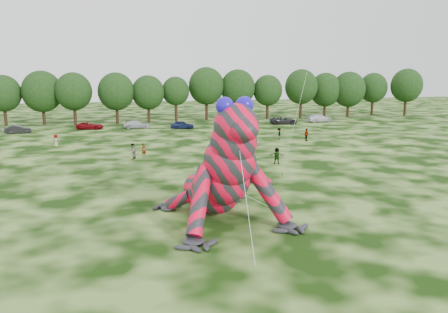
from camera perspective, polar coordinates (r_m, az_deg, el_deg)
name	(u,v)px	position (r m, az deg, el deg)	size (l,w,h in m)	color
ground	(282,211)	(30.77, 7.54, -7.05)	(240.00, 240.00, 0.00)	#16330A
inflatable_gecko	(209,154)	(29.49, -1.92, 0.39)	(13.65, 16.21, 8.11)	#F30931
tree_4	(4,100)	(87.91, -26.81, 6.56)	(6.22, 5.60, 9.06)	black
tree_5	(43,98)	(86.47, -22.62, 7.09)	(7.16, 6.44, 9.80)	black
tree_6	(74,99)	(84.14, -19.00, 7.14)	(6.52, 5.86, 9.49)	black
tree_7	(116,98)	(84.03, -13.87, 7.40)	(6.68, 6.01, 9.48)	black
tree_8	(148,99)	(84.50, -9.85, 7.40)	(6.14, 5.53, 8.94)	black
tree_9	(176,99)	(85.46, -6.31, 7.44)	(5.27, 4.74, 8.68)	black
tree_10	(206,94)	(87.74, -2.31, 8.18)	(7.09, 6.38, 10.50)	black
tree_11	(238,95)	(88.95, 1.81, 8.08)	(7.01, 6.31, 10.07)	black
tree_12	(268,97)	(90.50, 5.72, 7.74)	(5.99, 5.39, 8.97)	black
tree_13	(301,94)	(92.60, 10.03, 8.05)	(6.83, 6.15, 10.13)	black
tree_14	(325,95)	(96.82, 13.08, 7.84)	(6.82, 6.14, 9.40)	black
tree_15	(349,94)	(98.40, 15.95, 7.82)	(7.17, 6.45, 9.63)	black
tree_16	(373,94)	(103.44, 18.87, 7.71)	(6.26, 5.63, 9.37)	black
tree_17	(406,92)	(104.94, 22.70, 7.75)	(6.98, 6.28, 10.30)	black
car_1	(18,129)	(75.79, -25.31, 3.21)	(1.36, 3.90, 1.28)	black
car_2	(90,126)	(77.16, -17.10, 3.88)	(2.07, 4.50, 1.25)	maroon
car_3	(137,124)	(76.51, -11.34, 4.12)	(1.84, 4.53, 1.31)	silver
car_4	(182,125)	(74.75, -5.49, 4.15)	(1.60, 3.98, 1.36)	#151F45
car_5	(244,122)	(78.60, 2.69, 4.48)	(1.32, 3.79, 1.25)	beige
car_6	(283,120)	(81.84, 7.77, 4.70)	(2.33, 5.05, 1.40)	#252427
car_7	(319,118)	(86.56, 12.31, 4.91)	(2.10, 5.16, 1.50)	silver
spectator_1	(133,151)	(49.22, -11.86, 0.67)	(0.85, 0.66, 1.75)	gray
spectator_2	(279,134)	(62.79, 7.19, 2.96)	(1.07, 0.62, 1.66)	gray
spectator_5	(277,156)	(46.08, 6.91, 0.11)	(1.60, 0.51, 1.72)	gray
spectator_3	(306,135)	(62.06, 10.71, 2.81)	(1.04, 0.43, 1.77)	gray
spectator_4	(56,141)	(59.87, -21.11, 1.92)	(0.81, 0.53, 1.66)	gray
spectator_0	(144,150)	(50.20, -10.42, 0.81)	(0.57, 0.37, 1.55)	gray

